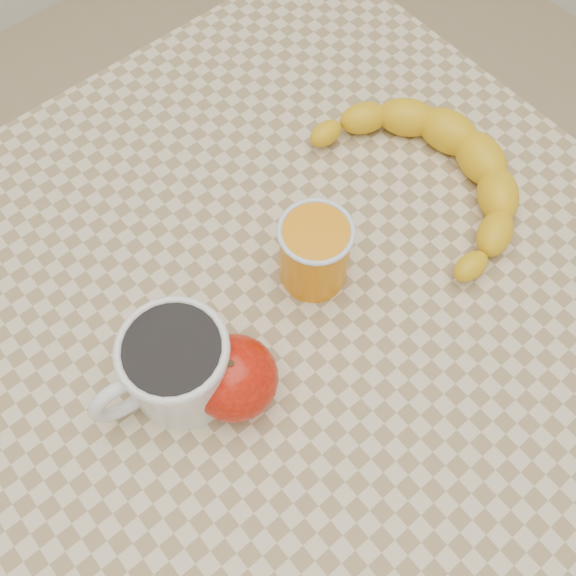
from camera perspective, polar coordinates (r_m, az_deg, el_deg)
ground at (r=1.39m, az=-0.00°, el=-14.42°), size 3.00×3.00×0.00m
table at (r=0.75m, az=-0.00°, el=-3.62°), size 0.80×0.80×0.75m
coffee_mug at (r=0.60m, az=-10.01°, el=-6.71°), size 0.15×0.11×0.09m
orange_juice_glass at (r=0.65m, az=2.38°, el=3.21°), size 0.08×0.08×0.09m
apple at (r=0.60m, az=-4.81°, el=-7.94°), size 0.11×0.11×0.08m
banana at (r=0.74m, az=12.50°, el=9.73°), size 0.32×0.38×0.05m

